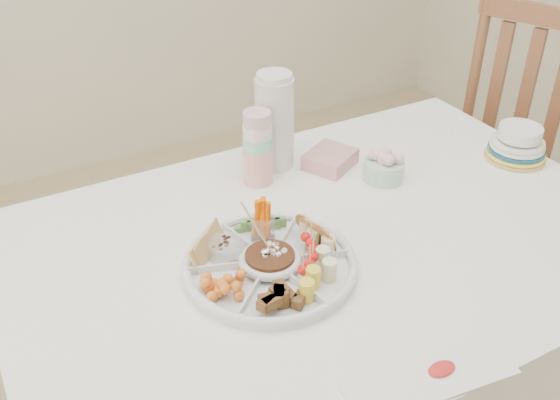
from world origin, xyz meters
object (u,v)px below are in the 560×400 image
chair (488,179)px  thermos (274,120)px  party_tray (270,262)px  plate_stack (518,141)px  dining_table (326,348)px

chair → thermos: 0.84m
chair → party_tray: 1.06m
plate_stack → party_tray: bearing=-172.9°
dining_table → party_tray: size_ratio=4.00×
dining_table → party_tray: 0.45m
thermos → plate_stack: bearing=-25.9°
thermos → plate_stack: thermos is taller
chair → dining_table: bearing=176.6°
dining_table → party_tray: (-0.19, -0.04, 0.40)m
chair → plate_stack: 0.34m
dining_table → chair: (0.80, 0.25, 0.17)m
dining_table → thermos: 0.64m
party_tray → thermos: 0.49m
chair → party_tray: chair is taller
plate_stack → thermos: bearing=154.1°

